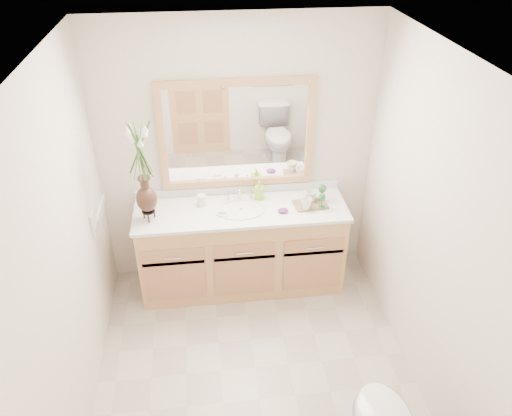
{
  "coord_description": "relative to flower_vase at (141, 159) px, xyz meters",
  "views": [
    {
      "loc": [
        -0.3,
        -2.59,
        3.16
      ],
      "look_at": [
        0.09,
        0.65,
        1.06
      ],
      "focal_mm": 35.0,
      "sensor_mm": 36.0,
      "label": 1
    }
  ],
  "objects": [
    {
      "name": "tumbler",
      "position": [
        0.44,
        0.17,
        -0.51
      ],
      "size": [
        0.08,
        0.08,
        0.1
      ],
      "primitive_type": "cylinder",
      "color": "silver",
      "rests_on": "counter"
    },
    {
      "name": "sink",
      "position": [
        0.78,
        0.05,
        -0.61
      ],
      "size": [
        0.38,
        0.34,
        0.23
      ],
      "color": "white",
      "rests_on": "counter"
    },
    {
      "name": "switch_plate",
      "position": [
        -0.41,
        -0.18,
        -0.41
      ],
      "size": [
        0.02,
        0.12,
        0.12
      ],
      "primitive_type": "cube",
      "color": "white",
      "rests_on": "wall_left"
    },
    {
      "name": "soap_dish",
      "position": [
        0.61,
        0.01,
        -0.55
      ],
      "size": [
        0.11,
        0.11,
        0.04
      ],
      "color": "silver",
      "rests_on": "counter"
    },
    {
      "name": "tray",
      "position": [
        1.38,
        0.05,
        -0.55
      ],
      "size": [
        0.3,
        0.22,
        0.01
      ],
      "primitive_type": "cube",
      "rotation": [
        0.0,
        0.0,
        0.11
      ],
      "color": "brown",
      "rests_on": "counter"
    },
    {
      "name": "mirror",
      "position": [
        0.78,
        0.33,
        0.01
      ],
      "size": [
        1.32,
        0.04,
        0.97
      ],
      "color": "white",
      "rests_on": "wall_back"
    },
    {
      "name": "wall_right",
      "position": [
        1.98,
        -0.95,
        -0.19
      ],
      "size": [
        0.02,
        2.6,
        2.4
      ],
      "primitive_type": "cube",
      "color": "silver",
      "rests_on": "floor"
    },
    {
      "name": "soap_bottle",
      "position": [
        0.95,
        0.22,
        -0.48
      ],
      "size": [
        0.09,
        0.09,
        0.16
      ],
      "primitive_type": "imported",
      "rotation": [
        0.0,
        0.0,
        -0.2
      ],
      "color": "#95CF30",
      "rests_on": "counter"
    },
    {
      "name": "vanity",
      "position": [
        0.78,
        0.07,
        -0.99
      ],
      "size": [
        1.8,
        0.55,
        0.8
      ],
      "color": "tan",
      "rests_on": "floor"
    },
    {
      "name": "purple_dish",
      "position": [
        1.13,
        -0.03,
        -0.54
      ],
      "size": [
        0.11,
        0.1,
        0.03
      ],
      "primitive_type": "ellipsoid",
      "rotation": [
        0.0,
        0.0,
        0.36
      ],
      "color": "#592268",
      "rests_on": "counter"
    },
    {
      "name": "counter",
      "position": [
        0.78,
        0.07,
        -0.58
      ],
      "size": [
        1.84,
        0.57,
        0.03
      ],
      "primitive_type": "cube",
      "color": "white",
      "rests_on": "vanity"
    },
    {
      "name": "goblet_back",
      "position": [
        1.49,
        0.11,
        -0.44
      ],
      "size": [
        0.07,
        0.07,
        0.15
      ],
      "color": "#236B2E",
      "rests_on": "tray"
    },
    {
      "name": "flower_vase",
      "position": [
        0.0,
        0.0,
        0.0
      ],
      "size": [
        0.2,
        0.2,
        0.83
      ],
      "rotation": [
        0.0,
        0.0,
        0.26
      ],
      "color": "black",
      "rests_on": "counter"
    },
    {
      "name": "ceiling",
      "position": [
        0.78,
        -0.95,
        1.01
      ],
      "size": [
        2.4,
        2.6,
        0.02
      ],
      "primitive_type": "cube",
      "color": "white",
      "rests_on": "wall_back"
    },
    {
      "name": "wall_back",
      "position": [
        0.78,
        0.35,
        -0.19
      ],
      "size": [
        2.4,
        0.02,
        2.4
      ],
      "primitive_type": "cube",
      "color": "silver",
      "rests_on": "floor"
    },
    {
      "name": "mug_right",
      "position": [
        1.4,
        0.11,
        -0.5
      ],
      "size": [
        0.14,
        0.14,
        0.1
      ],
      "primitive_type": "imported",
      "rotation": [
        0.0,
        0.0,
        0.7
      ],
      "color": "silver",
      "rests_on": "tray"
    },
    {
      "name": "mug_left",
      "position": [
        1.33,
        -0.01,
        -0.5
      ],
      "size": [
        0.12,
        0.12,
        0.1
      ],
      "primitive_type": "imported",
      "rotation": [
        0.0,
        0.0,
        0.3
      ],
      "color": "silver",
      "rests_on": "tray"
    },
    {
      "name": "goblet_front",
      "position": [
        1.46,
        -0.01,
        -0.45
      ],
      "size": [
        0.06,
        0.06,
        0.14
      ],
      "color": "#236B2E",
      "rests_on": "tray"
    },
    {
      "name": "floor",
      "position": [
        0.78,
        -0.95,
        -1.39
      ],
      "size": [
        2.6,
        2.6,
        0.0
      ],
      "primitive_type": "plane",
      "color": "#BBB5A0",
      "rests_on": "ground"
    },
    {
      "name": "wall_left",
      "position": [
        -0.42,
        -0.95,
        -0.19
      ],
      "size": [
        0.02,
        2.6,
        2.4
      ],
      "primitive_type": "cube",
      "color": "silver",
      "rests_on": "floor"
    }
  ]
}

